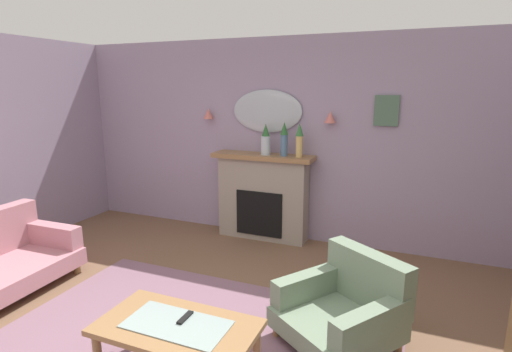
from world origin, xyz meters
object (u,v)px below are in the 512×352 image
Objects in this scene: mantel_vase_left at (299,139)px; wall_sconce_left at (208,114)px; wall_sconce_right at (330,117)px; coffee_table at (177,332)px; wall_mirror at (267,111)px; framed_picture at (386,111)px; tv_remote at (185,318)px; armchair_by_coffee_table at (346,306)px; mantel_vase_centre at (284,138)px; fireplace at (263,197)px; mantel_vase_right at (266,141)px.

wall_sconce_left is (-1.35, 0.12, 0.27)m from mantel_vase_left.
wall_sconce_right is 3.16m from coffee_table.
wall_mirror is 0.87× the size of coffee_table.
wall_sconce_left is 2.35m from framed_picture.
wall_mirror is at bearing 161.22° from mantel_vase_left.
armchair_by_coffee_table reaches higher than tv_remote.
framed_picture is at bearing 88.53° from armchair_by_coffee_table.
wall_mirror reaches higher than mantel_vase_left.
mantel_vase_centre is 3.10× the size of wall_sconce_right.
mantel_vase_left is at bearing -5.08° from wall_sconce_left.
fireplace is 0.77m from mantel_vase_right.
armchair_by_coffee_table is (0.99, 0.91, -0.08)m from coffee_table.
wall_mirror reaches higher than mantel_vase_centre.
tv_remote is (0.18, -2.67, -0.94)m from mantel_vase_centre.
wall_mirror is 2.85m from armchair_by_coffee_table.
mantel_vase_right is 0.41m from wall_mirror.
framed_picture is (2.35, 0.06, 0.09)m from wall_sconce_left.
framed_picture is (1.45, 0.18, 0.41)m from mantel_vase_right.
wall_sconce_left is 3.40m from coffee_table.
mantel_vase_centre is 1.02× the size of mantel_vase_left.
wall_sconce_right is 3.06m from tv_remote.
wall_mirror reaches higher than wall_sconce_left.
framed_picture is 3.29m from tv_remote.
fireplace is at bearing -90.00° from wall_mirror.
coffee_table is (0.46, -2.77, -0.19)m from fireplace.
framed_picture reaches higher than coffee_table.
mantel_vase_centre is at bearing -167.69° from wall_sconce_right.
mantel_vase_centre is (0.25, -0.00, 0.05)m from mantel_vase_right.
wall_mirror reaches higher than mantel_vase_right.
wall_mirror is at bearing 98.91° from coffee_table.
mantel_vase_centre is 0.62m from wall_sconce_right.
wall_sconce_right reaches higher than fireplace.
wall_mirror is 0.85× the size of armchair_by_coffee_table.
wall_mirror is at bearing -179.62° from framed_picture.
mantel_vase_left is 3.04× the size of wall_sconce_left.
framed_picture reaches higher than wall_sconce_right.
wall_sconce_right is 0.66m from framed_picture.
framed_picture is at bearing 5.77° from fireplace.
armchair_by_coffee_table is (1.45, -2.01, -1.40)m from wall_mirror.
framed_picture is at bearing 1.46° from wall_sconce_left.
mantel_vase_left is 0.62m from wall_mirror.
wall_mirror is at bearing 90.00° from fireplace.
mantel_vase_right is 0.93× the size of mantel_vase_centre.
tv_remote is (-0.02, -2.67, -0.93)m from mantel_vase_left.
wall_mirror reaches higher than wall_sconce_right.
mantel_vase_right is at bearing -29.53° from fireplace.
mantel_vase_centre is at bearing -180.00° from mantel_vase_left.
mantel_vase_right is 0.87m from wall_sconce_right.
mantel_vase_right is 0.45m from mantel_vase_left.
mantel_vase_right is at bearing -73.61° from wall_mirror.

